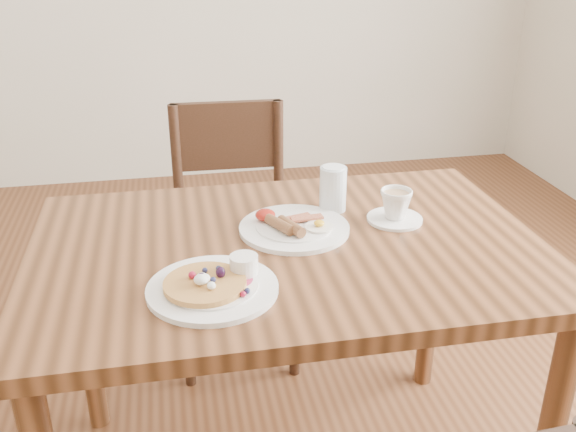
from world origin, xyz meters
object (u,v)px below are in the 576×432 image
(pancake_plate, at_px, (214,285))
(water_glass, at_px, (333,189))
(chair_far, at_px, (233,221))
(teacup_saucer, at_px, (395,207))
(dining_table, at_px, (288,280))
(breakfast_plate, at_px, (293,227))

(pancake_plate, xyz_separation_m, water_glass, (0.34, 0.35, 0.04))
(chair_far, relative_size, teacup_saucer, 6.29)
(teacup_saucer, xyz_separation_m, water_glass, (-0.14, 0.10, 0.02))
(dining_table, height_order, chair_far, chair_far)
(dining_table, bearing_deg, teacup_saucer, 14.21)
(chair_far, bearing_deg, dining_table, 96.70)
(teacup_saucer, bearing_deg, chair_far, 118.98)
(pancake_plate, distance_m, teacup_saucer, 0.54)
(chair_far, bearing_deg, teacup_saucer, 120.89)
(teacup_saucer, relative_size, water_glass, 1.20)
(chair_far, height_order, teacup_saucer, chair_far)
(pancake_plate, relative_size, teacup_saucer, 1.93)
(dining_table, bearing_deg, chair_far, 94.79)
(dining_table, xyz_separation_m, breakfast_plate, (0.02, 0.06, 0.11))
(pancake_plate, xyz_separation_m, teacup_saucer, (0.48, 0.26, 0.02))
(chair_far, distance_m, water_glass, 0.65)
(breakfast_plate, height_order, water_glass, water_glass)
(dining_table, relative_size, breakfast_plate, 4.44)
(dining_table, xyz_separation_m, chair_far, (-0.06, 0.70, -0.16))
(chair_far, xyz_separation_m, breakfast_plate, (0.08, -0.64, 0.27))
(chair_far, height_order, water_glass, chair_far)
(teacup_saucer, bearing_deg, dining_table, -165.79)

